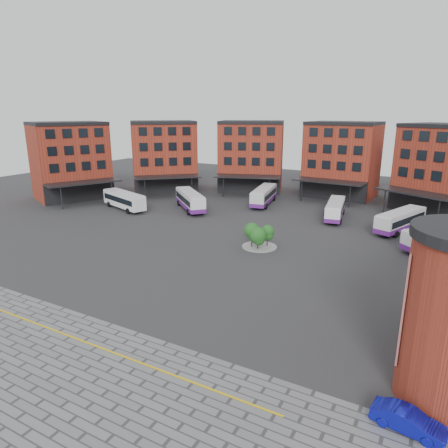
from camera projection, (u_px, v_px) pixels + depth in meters
The scene contains 12 objects.
ground at pixel (194, 277), 41.16m from camera, with size 160.00×160.00×0.00m, color #28282B.
paving_zone at pixel (5, 427), 21.68m from camera, with size 50.00×22.00×0.02m, color slate.
yellow_line at pixel (111, 352), 28.42m from camera, with size 26.00×0.15×0.02m, color gold.
main_building at pixel (284, 163), 73.64m from camera, with size 94.14×42.48×14.60m.
tree_island at pixel (258, 235), 49.43m from camera, with size 4.40×4.40×3.21m.
bus_a at pixel (124, 199), 69.29m from camera, with size 10.87×5.80×3.02m.
bus_b at pixel (190, 200), 69.04m from camera, with size 10.00×9.44×3.15m.
bus_c at pixel (264, 195), 72.84m from camera, with size 4.53×11.37×3.13m.
bus_d at pixel (335, 209), 63.30m from camera, with size 3.86×10.33×2.84m.
bus_e at pixel (400, 220), 56.60m from camera, with size 5.97×10.82×2.99m.
bus_f at pixel (441, 238), 48.75m from camera, with size 8.67×9.13×2.88m.
blue_car at pixel (408, 421), 21.30m from camera, with size 1.32×3.79×1.25m, color #0B0F96.
Camera 1 is at (21.01, -31.91, 16.56)m, focal length 32.00 mm.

